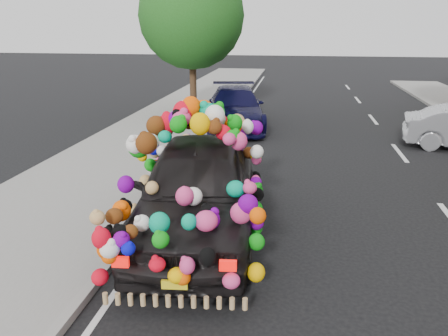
# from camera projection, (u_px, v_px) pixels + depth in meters

# --- Properties ---
(ground) EXTENTS (100.00, 100.00, 0.00)m
(ground) POSITION_uv_depth(u_px,v_px,m) (269.00, 211.00, 9.00)
(ground) COLOR black
(ground) RESTS_ON ground
(sidewalk) EXTENTS (4.00, 60.00, 0.12)m
(sidewalk) POSITION_uv_depth(u_px,v_px,m) (75.00, 196.00, 9.64)
(sidewalk) COLOR gray
(sidewalk) RESTS_ON ground
(kerb) EXTENTS (0.15, 60.00, 0.13)m
(kerb) POSITION_uv_depth(u_px,v_px,m) (159.00, 201.00, 9.34)
(kerb) COLOR gray
(kerb) RESTS_ON ground
(tree_near_sidewalk) EXTENTS (4.20, 4.20, 6.13)m
(tree_near_sidewalk) POSITION_uv_depth(u_px,v_px,m) (192.00, 16.00, 17.25)
(tree_near_sidewalk) COLOR #332114
(tree_near_sidewalk) RESTS_ON ground
(plush_art_car) EXTENTS (2.88, 5.44, 2.36)m
(plush_art_car) POSITION_uv_depth(u_px,v_px,m) (198.00, 168.00, 7.79)
(plush_art_car) COLOR black
(plush_art_car) RESTS_ON ground
(navy_sedan) EXTENTS (2.86, 5.31, 1.46)m
(navy_sedan) POSITION_uv_depth(u_px,v_px,m) (235.00, 108.00, 16.34)
(navy_sedan) COLOR black
(navy_sedan) RESTS_ON ground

